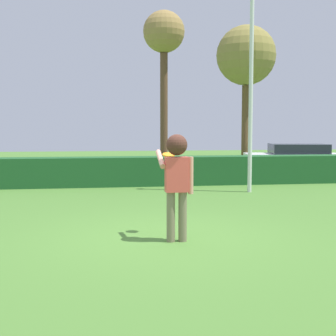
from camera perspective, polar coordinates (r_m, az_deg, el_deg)
ground_plane at (r=8.15m, az=-0.45°, el=-8.50°), size 60.00×60.00×0.00m
person at (r=7.67m, az=1.07°, el=-0.60°), size 0.56×0.76×1.80m
frisbee at (r=8.23m, az=0.08°, el=1.65°), size 0.23×0.22×0.08m
lamppost at (r=13.95m, az=10.22°, el=12.94°), size 0.24×0.24×7.05m
hedge_row at (r=15.26m, az=-4.22°, el=-0.39°), size 27.75×0.90×0.94m
parked_car_white at (r=19.44m, az=15.71°, el=1.23°), size 4.44×2.45×1.25m
bare_elm_tree at (r=20.89m, az=9.59°, el=13.35°), size 2.57×2.57×6.31m
oak_tree at (r=22.69m, az=-0.51°, el=15.67°), size 1.97×1.97×7.40m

